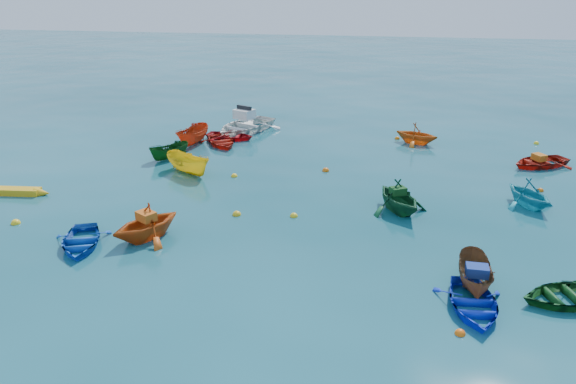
% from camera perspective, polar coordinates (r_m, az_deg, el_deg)
% --- Properties ---
extents(ground, '(160.00, 160.00, 0.00)m').
position_cam_1_polar(ground, '(21.54, -2.37, -5.75)').
color(ground, '#0A3E48').
rests_on(ground, ground).
extents(dinghy_blue_sw, '(3.12, 3.60, 0.63)m').
position_cam_1_polar(dinghy_blue_sw, '(23.12, -20.28, -5.18)').
color(dinghy_blue_sw, '#0D46AE').
rests_on(dinghy_blue_sw, ground).
extents(sampan_brown_mid, '(1.15, 2.86, 1.10)m').
position_cam_1_polar(sampan_brown_mid, '(20.01, 18.37, -9.19)').
color(sampan_brown_mid, brown).
rests_on(sampan_brown_mid, ground).
extents(dinghy_blue_se, '(2.43, 3.24, 0.64)m').
position_cam_1_polar(dinghy_blue_se, '(18.81, 18.20, -11.25)').
color(dinghy_blue_se, '#102CC9').
rests_on(dinghy_blue_se, ground).
extents(dinghy_orange_w, '(3.68, 3.81, 1.53)m').
position_cam_1_polar(dinghy_orange_w, '(23.01, -14.11, -4.57)').
color(dinghy_orange_w, '#CE5213').
rests_on(dinghy_orange_w, ground).
extents(sampan_yellow_mid, '(3.27, 2.67, 1.21)m').
position_cam_1_polar(sampan_yellow_mid, '(29.96, -10.01, 1.89)').
color(sampan_yellow_mid, yellow).
rests_on(sampan_yellow_mid, ground).
extents(dinghy_green_e, '(3.70, 3.11, 0.66)m').
position_cam_1_polar(dinghy_green_e, '(20.35, 26.52, -9.92)').
color(dinghy_green_e, '#0F4217').
rests_on(dinghy_green_e, ground).
extents(dinghy_cyan_se, '(3.25, 3.39, 1.38)m').
position_cam_1_polar(dinghy_cyan_se, '(27.57, 23.13, -1.30)').
color(dinghy_cyan_se, teal).
rests_on(dinghy_cyan_se, ground).
extents(dinghy_red_nw, '(3.24, 2.48, 0.63)m').
position_cam_1_polar(dinghy_red_nw, '(35.95, -5.90, 5.37)').
color(dinghy_red_nw, red).
rests_on(dinghy_red_nw, ground).
extents(sampan_orange_n, '(1.72, 3.41, 1.26)m').
position_cam_1_polar(sampan_orange_n, '(35.10, -9.58, 4.79)').
color(sampan_orange_n, red).
rests_on(sampan_orange_n, ground).
extents(dinghy_green_n, '(3.67, 3.81, 1.55)m').
position_cam_1_polar(dinghy_green_n, '(25.28, 11.08, -1.91)').
color(dinghy_green_n, '#12512A').
rests_on(dinghy_green_n, ground).
extents(dinghy_red_ne, '(4.11, 3.79, 0.70)m').
position_cam_1_polar(dinghy_red_ne, '(33.58, 24.14, 2.43)').
color(dinghy_red_ne, '#A2190D').
rests_on(dinghy_red_ne, ground).
extents(dinghy_red_far, '(3.49, 3.76, 0.63)m').
position_cam_1_polar(dinghy_red_far, '(34.72, -6.77, 4.76)').
color(dinghy_red_far, '#AE1C0E').
rests_on(dinghy_red_far, ground).
extents(dinghy_orange_far, '(3.33, 3.14, 1.39)m').
position_cam_1_polar(dinghy_orange_far, '(35.73, 12.86, 4.84)').
color(dinghy_orange_far, '#D66214').
rests_on(dinghy_orange_far, ground).
extents(sampan_green_far, '(2.23, 2.67, 0.99)m').
position_cam_1_polar(sampan_green_far, '(32.60, -11.89, 3.34)').
color(sampan_green_far, '#104413').
rests_on(sampan_green_far, ground).
extents(kayak_yellow, '(4.08, 1.01, 0.41)m').
position_cam_1_polar(kayak_yellow, '(29.90, -26.72, -0.18)').
color(kayak_yellow, gold).
rests_on(kayak_yellow, ground).
extents(motorboat_white, '(5.29, 5.99, 1.63)m').
position_cam_1_polar(motorboat_white, '(37.70, -4.41, 6.17)').
color(motorboat_white, silver).
rests_on(motorboat_white, ground).
extents(tarp_blue_a, '(0.73, 0.56, 0.35)m').
position_cam_1_polar(tarp_blue_a, '(19.53, 18.65, -7.58)').
color(tarp_blue_a, navy).
rests_on(tarp_blue_a, sampan_brown_mid).
extents(tarp_orange_a, '(0.91, 0.86, 0.35)m').
position_cam_1_polar(tarp_orange_a, '(22.65, -14.21, -2.38)').
color(tarp_orange_a, '#D55C15').
rests_on(tarp_orange_a, dinghy_orange_w).
extents(tarp_green_b, '(0.81, 0.75, 0.31)m').
position_cam_1_polar(tarp_green_b, '(25.01, 11.12, 0.13)').
color(tarp_green_b, '#104216').
rests_on(tarp_green_b, dinghy_green_n).
extents(tarp_orange_b, '(0.80, 0.86, 0.33)m').
position_cam_1_polar(tarp_orange_b, '(33.37, 24.15, 3.25)').
color(tarp_orange_b, '#C36114').
rests_on(tarp_orange_b, dinghy_red_ne).
extents(buoy_ye_a, '(0.34, 0.34, 0.34)m').
position_cam_1_polar(buoy_ye_a, '(24.25, 0.60, -2.51)').
color(buoy_ye_a, yellow).
rests_on(buoy_ye_a, ground).
extents(buoy_or_b, '(0.32, 0.32, 0.32)m').
position_cam_1_polar(buoy_or_b, '(17.57, 17.07, -13.63)').
color(buoy_or_b, orange).
rests_on(buoy_or_b, ground).
extents(buoy_ye_b, '(0.39, 0.39, 0.39)m').
position_cam_1_polar(buoy_ye_b, '(26.21, -25.91, -2.91)').
color(buoy_ye_b, yellow).
rests_on(buoy_ye_b, ground).
extents(buoy_or_c, '(0.38, 0.38, 0.38)m').
position_cam_1_polar(buoy_or_c, '(29.92, 3.85, 2.14)').
color(buoy_or_c, '#D8600B').
rests_on(buoy_or_c, ground).
extents(buoy_ye_c, '(0.38, 0.38, 0.38)m').
position_cam_1_polar(buoy_ye_c, '(24.51, -5.23, -2.34)').
color(buoy_ye_c, gold).
rests_on(buoy_ye_c, ground).
extents(buoy_or_d, '(0.31, 0.31, 0.31)m').
position_cam_1_polar(buoy_or_d, '(29.70, 24.26, 0.09)').
color(buoy_or_d, '#CE5D0B').
rests_on(buoy_or_d, ground).
extents(buoy_ye_d, '(0.34, 0.34, 0.34)m').
position_cam_1_polar(buoy_ye_d, '(29.16, -5.48, 1.57)').
color(buoy_ye_d, yellow).
rests_on(buoy_ye_d, ground).
extents(buoy_or_e, '(0.33, 0.33, 0.33)m').
position_cam_1_polar(buoy_or_e, '(36.44, 11.03, 5.31)').
color(buoy_or_e, orange).
rests_on(buoy_or_e, ground).
extents(buoy_ye_e, '(0.33, 0.33, 0.33)m').
position_cam_1_polar(buoy_ye_e, '(37.97, 23.91, 4.50)').
color(buoy_ye_e, yellow).
rests_on(buoy_ye_e, ground).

